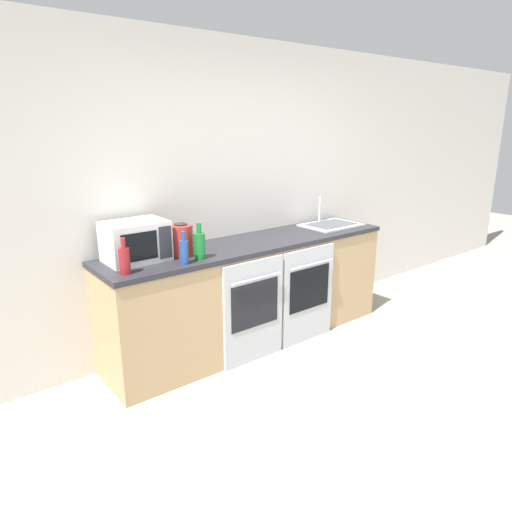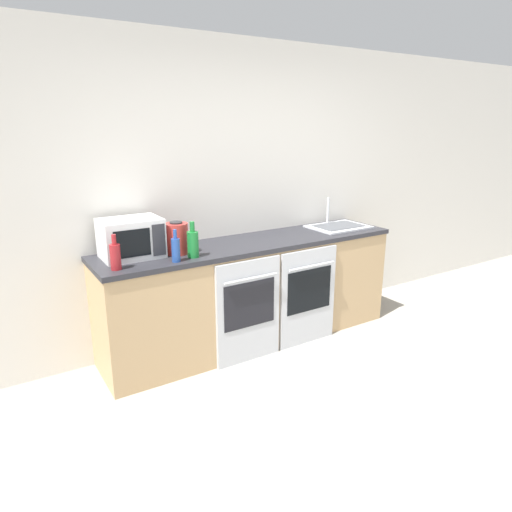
% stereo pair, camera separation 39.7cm
% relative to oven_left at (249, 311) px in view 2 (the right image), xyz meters
% --- Properties ---
extents(ground_plane, '(16.00, 16.00, 0.00)m').
position_rel_oven_left_xyz_m(ground_plane, '(0.23, -1.49, -0.44)').
color(ground_plane, gray).
extents(wall_back, '(10.00, 0.06, 2.60)m').
position_rel_oven_left_xyz_m(wall_back, '(0.23, 0.64, 0.86)').
color(wall_back, silver).
rests_on(wall_back, ground_plane).
extents(counter_back, '(2.70, 0.61, 0.93)m').
position_rel_oven_left_xyz_m(counter_back, '(0.23, 0.31, 0.02)').
color(counter_back, tan).
rests_on(counter_back, ground_plane).
extents(oven_left, '(0.58, 0.06, 0.87)m').
position_rel_oven_left_xyz_m(oven_left, '(0.00, 0.00, 0.00)').
color(oven_left, '#B7BABF').
rests_on(oven_left, ground_plane).
extents(oven_right, '(0.58, 0.06, 0.87)m').
position_rel_oven_left_xyz_m(oven_right, '(0.61, 0.00, 0.00)').
color(oven_right, '#B7BABF').
rests_on(oven_right, ground_plane).
extents(microwave, '(0.44, 0.33, 0.30)m').
position_rel_oven_left_xyz_m(microwave, '(-0.80, 0.38, 0.63)').
color(microwave, silver).
rests_on(microwave, counter_back).
extents(bottle_blue, '(0.06, 0.06, 0.24)m').
position_rel_oven_left_xyz_m(bottle_blue, '(-0.56, 0.09, 0.58)').
color(bottle_blue, '#234793').
rests_on(bottle_blue, counter_back).
extents(bottle_red, '(0.07, 0.07, 0.25)m').
position_rel_oven_left_xyz_m(bottle_red, '(-0.99, 0.14, 0.58)').
color(bottle_red, maroon).
rests_on(bottle_red, counter_back).
extents(bottle_green, '(0.09, 0.09, 0.27)m').
position_rel_oven_left_xyz_m(bottle_green, '(-0.41, 0.14, 0.59)').
color(bottle_green, '#19722D').
rests_on(bottle_green, counter_back).
extents(kettle, '(0.18, 0.18, 0.25)m').
position_rel_oven_left_xyz_m(kettle, '(-0.47, 0.30, 0.61)').
color(kettle, '#B2332D').
rests_on(kettle, counter_back).
extents(sink, '(0.56, 0.41, 0.27)m').
position_rel_oven_left_xyz_m(sink, '(1.22, 0.33, 0.50)').
color(sink, silver).
rests_on(sink, counter_back).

